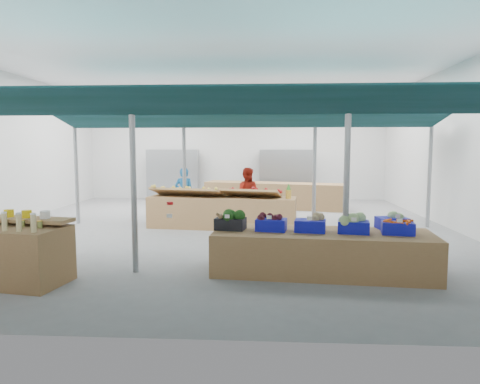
{
  "coord_description": "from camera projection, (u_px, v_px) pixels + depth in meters",
  "views": [
    {
      "loc": [
        1.18,
        -10.96,
        2.1
      ],
      "look_at": [
        0.64,
        -1.6,
        1.13
      ],
      "focal_mm": 32.0,
      "sensor_mm": 36.0,
      "label": 1
    }
  ],
  "objects": [
    {
      "name": "pole_grid",
      "position": [
        245.0,
        161.0,
        9.2
      ],
      "size": [
        10.0,
        4.6,
        3.0
      ],
      "color": "gray",
      "rests_on": "floor"
    },
    {
      "name": "far_counter",
      "position": [
        274.0,
        195.0,
        14.98
      ],
      "size": [
        4.98,
        2.18,
        0.88
      ],
      "primitive_type": "cube",
      "rotation": [
        0.0,
        0.0,
        -0.26
      ],
      "color": "brown",
      "rests_on": "floor"
    },
    {
      "name": "fruit_counter",
      "position": [
        222.0,
        212.0,
        11.19
      ],
      "size": [
        3.92,
        1.34,
        0.82
      ],
      "primitive_type": "cube",
      "rotation": [
        0.0,
        0.0,
        -0.11
      ],
      "color": "brown",
      "rests_on": "floor"
    },
    {
      "name": "apple_heap_red",
      "position": [
        251.0,
        191.0,
        10.91
      ],
      "size": [
        1.62,
        1.02,
        0.27
      ],
      "rotation": [
        0.0,
        0.0,
        -0.23
      ],
      "color": "#997247",
      "rests_on": "fruit_counter"
    },
    {
      "name": "awnings",
      "position": [
        245.0,
        116.0,
        9.1
      ],
      "size": [
        9.5,
        7.08,
        0.3
      ],
      "color": "#0A2E2C",
      "rests_on": "pole_grid"
    },
    {
      "name": "pineapple",
      "position": [
        289.0,
        191.0,
        10.75
      ],
      "size": [
        0.14,
        0.14,
        0.39
      ],
      "rotation": [
        0.0,
        0.0,
        -0.23
      ],
      "color": "#8C6019",
      "rests_on": "fruit_counter"
    },
    {
      "name": "crate_cabbage",
      "position": [
        353.0,
        223.0,
        7.03
      ],
      "size": [
        0.55,
        0.44,
        0.35
      ],
      "rotation": [
        0.0,
        0.0,
        -0.18
      ],
      "color": "#0F13A9",
      "rests_on": "veg_counter"
    },
    {
      "name": "vendor_right",
      "position": [
        247.0,
        194.0,
        12.21
      ],
      "size": [
        0.81,
        0.66,
        1.54
      ],
      "primitive_type": "imported",
      "rotation": [
        0.0,
        0.0,
        3.03
      ],
      "color": "#A32014",
      "rests_on": "floor"
    },
    {
      "name": "crate_celeriac",
      "position": [
        310.0,
        223.0,
        7.13
      ],
      "size": [
        0.55,
        0.44,
        0.31
      ],
      "rotation": [
        0.0,
        0.0,
        -0.18
      ],
      "color": "#0F13A9",
      "rests_on": "veg_counter"
    },
    {
      "name": "hall",
      "position": [
        224.0,
        129.0,
        12.33
      ],
      "size": [
        13.0,
        13.0,
        13.0
      ],
      "color": "silver",
      "rests_on": "ground"
    },
    {
      "name": "crate_extra",
      "position": [
        392.0,
        220.0,
        7.37
      ],
      "size": [
        0.54,
        0.43,
        0.32
      ],
      "rotation": [
        0.0,
        0.0,
        0.13
      ],
      "color": "#0F13A9",
      "rests_on": "veg_counter"
    },
    {
      "name": "pole_ribbon",
      "position": [
        170.0,
        204.0,
        7.71
      ],
      "size": [
        0.12,
        0.12,
        0.28
      ],
      "color": "#AB0B0F",
      "rests_on": "pole_grid"
    },
    {
      "name": "bottle_shelf",
      "position": [
        4.0,
        252.0,
        6.67
      ],
      "size": [
        2.11,
        1.46,
        1.17
      ],
      "rotation": [
        0.0,
        0.0,
        -0.16
      ],
      "color": "brown",
      "rests_on": "floor"
    },
    {
      "name": "crate_stack",
      "position": [
        408.0,
        244.0,
        8.07
      ],
      "size": [
        0.56,
        0.49,
        0.57
      ],
      "primitive_type": "cube",
      "rotation": [
        0.0,
        0.0,
        0.41
      ],
      "color": "#0F13A9",
      "rests_on": "floor"
    },
    {
      "name": "crate_carrots",
      "position": [
        398.0,
        227.0,
        6.93
      ],
      "size": [
        0.55,
        0.44,
        0.29
      ],
      "rotation": [
        0.0,
        0.0,
        -0.18
      ],
      "color": "#0F13A9",
      "rests_on": "veg_counter"
    },
    {
      "name": "floor",
      "position": [
        219.0,
        228.0,
        11.17
      ],
      "size": [
        13.0,
        13.0,
        0.0
      ],
      "primitive_type": "plane",
      "color": "slate",
      "rests_on": "ground"
    },
    {
      "name": "back_shelving_left",
      "position": [
        173.0,
        175.0,
        17.17
      ],
      "size": [
        2.0,
        0.5,
        2.0
      ],
      "primitive_type": "cube",
      "color": "#B23F33",
      "rests_on": "floor"
    },
    {
      "name": "sparrow",
      "position": [
        220.0,
        216.0,
        7.22
      ],
      "size": [
        0.12,
        0.09,
        0.11
      ],
      "rotation": [
        0.0,
        0.0,
        -0.18
      ],
      "color": "brown",
      "rests_on": "crate_broccoli"
    },
    {
      "name": "back_shelving_right",
      "position": [
        285.0,
        176.0,
        16.91
      ],
      "size": [
        2.0,
        0.5,
        2.0
      ],
      "primitive_type": "cube",
      "color": "#B23F33",
      "rests_on": "floor"
    },
    {
      "name": "crate_beets",
      "position": [
        271.0,
        223.0,
        7.23
      ],
      "size": [
        0.55,
        0.44,
        0.29
      ],
      "rotation": [
        0.0,
        0.0,
        -0.18
      ],
      "color": "#0F13A9",
      "rests_on": "veg_counter"
    },
    {
      "name": "crate_broccoli",
      "position": [
        230.0,
        220.0,
        7.33
      ],
      "size": [
        0.55,
        0.44,
        0.35
      ],
      "rotation": [
        0.0,
        0.0,
        -0.18
      ],
      "color": "black",
      "rests_on": "veg_counter"
    },
    {
      "name": "apple_heap_yellow",
      "position": [
        187.0,
        190.0,
        11.2
      ],
      "size": [
        2.01,
        1.11,
        0.27
      ],
      "rotation": [
        0.0,
        0.0,
        -0.23
      ],
      "color": "#997247",
      "rests_on": "fruit_counter"
    },
    {
      "name": "vendor_left",
      "position": [
        184.0,
        194.0,
        12.32
      ],
      "size": [
        0.6,
        0.43,
        1.54
      ],
      "primitive_type": "imported",
      "rotation": [
        0.0,
        0.0,
        3.03
      ],
      "color": "#1A66AE",
      "rests_on": "floor"
    },
    {
      "name": "veg_counter",
      "position": [
        322.0,
        253.0,
        7.16
      ],
      "size": [
        3.7,
        1.52,
        0.7
      ],
      "primitive_type": "cube",
      "rotation": [
        0.0,
        0.0,
        -0.09
      ],
      "color": "brown",
      "rests_on": "floor"
    }
  ]
}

